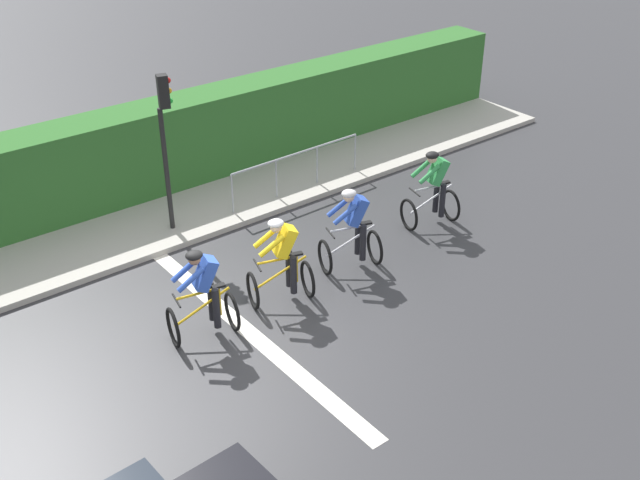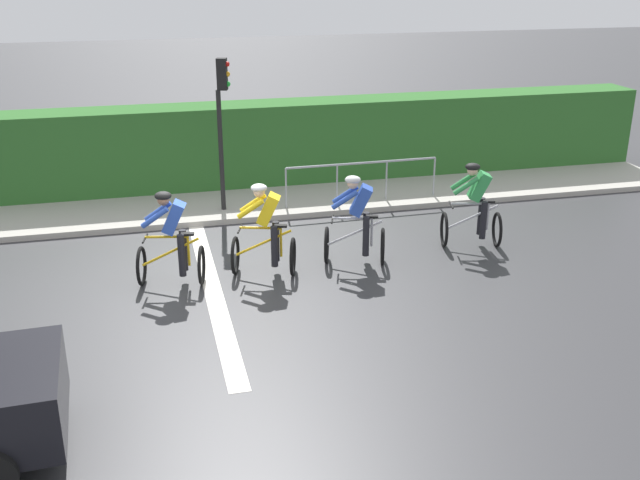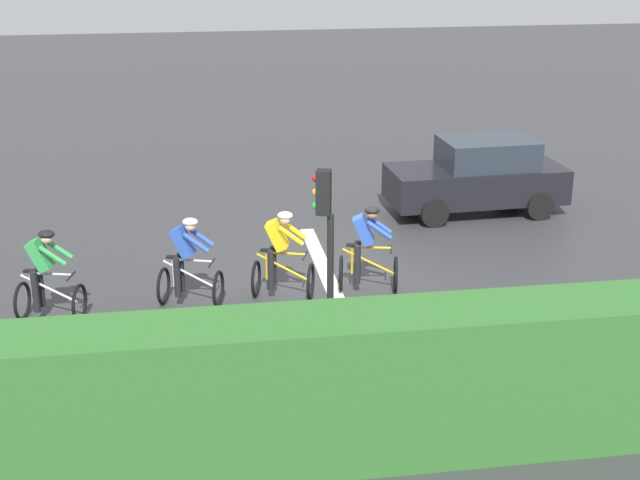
{
  "view_description": "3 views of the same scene",
  "coord_description": "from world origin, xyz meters",
  "views": [
    {
      "loc": [
        9.09,
        -5.4,
        7.81
      ],
      "look_at": [
        -0.02,
        1.79,
        1.08
      ],
      "focal_mm": 43.09,
      "sensor_mm": 36.0,
      "label": 1
    },
    {
      "loc": [
        11.78,
        -0.89,
        5.32
      ],
      "look_at": [
        0.99,
        1.78,
        1.03
      ],
      "focal_mm": 41.82,
      "sensor_mm": 36.0,
      "label": 2
    },
    {
      "loc": [
        -15.53,
        2.79,
        6.69
      ],
      "look_at": [
        -0.32,
        0.39,
        1.12
      ],
      "focal_mm": 50.9,
      "sensor_mm": 36.0,
      "label": 3
    }
  ],
  "objects": [
    {
      "name": "pedestrian_railing_kerbside",
      "position": [
        -3.43,
        3.83,
        0.79
      ],
      "size": [
        0.11,
        3.49,
        1.03
      ],
      "color": "#999EA3",
      "rests_on": "ground"
    },
    {
      "name": "cyclist_fourth",
      "position": [
        -0.16,
        -0.5,
        0.8
      ],
      "size": [
        0.89,
        1.2,
        1.66
      ],
      "color": "black",
      "rests_on": "ground"
    },
    {
      "name": "stone_wall_low",
      "position": [
        -5.23,
        2.0,
        0.21
      ],
      "size": [
        0.44,
        19.34,
        0.41
      ],
      "primitive_type": "cube",
      "color": "gray",
      "rests_on": "ground"
    },
    {
      "name": "road_marking_stop_line",
      "position": [
        0.0,
        0.1,
        0.0
      ],
      "size": [
        7.0,
        0.3,
        0.01
      ],
      "primitive_type": "cube",
      "color": "silver",
      "rests_on": "ground"
    },
    {
      "name": "cyclist_second",
      "position": [
        -0.3,
        2.79,
        0.8
      ],
      "size": [
        0.97,
        1.23,
        1.66
      ],
      "color": "black",
      "rests_on": "ground"
    },
    {
      "name": "cyclist_mid",
      "position": [
        -0.2,
        1.1,
        0.8
      ],
      "size": [
        0.97,
        1.23,
        1.66
      ],
      "color": "black",
      "rests_on": "ground"
    },
    {
      "name": "sidewalk_kerb",
      "position": [
        -4.33,
        2.0,
        0.06
      ],
      "size": [
        2.8,
        19.34,
        0.12
      ],
      "primitive_type": "cube",
      "color": "#ADA89E",
      "rests_on": "ground"
    },
    {
      "name": "cyclist_lead",
      "position": [
        -0.57,
        5.2,
        0.8
      ],
      "size": [
        0.92,
        1.21,
        1.66
      ],
      "color": "black",
      "rests_on": "ground"
    },
    {
      "name": "ground_plane",
      "position": [
        0.0,
        0.0,
        0.0
      ],
      "size": [
        80.0,
        80.0,
        0.0
      ],
      "primitive_type": "plane",
      "color": "#333335"
    },
    {
      "name": "hedge_wall",
      "position": [
        -5.53,
        2.0,
        1.01
      ],
      "size": [
        1.1,
        19.34,
        2.02
      ],
      "primitive_type": "cube",
      "color": "#2D6628",
      "rests_on": "ground"
    },
    {
      "name": "traffic_light_near_crossing",
      "position": [
        -3.59,
        0.82,
        2.22
      ],
      "size": [
        0.25,
        0.31,
        3.34
      ],
      "color": "black",
      "rests_on": "ground"
    }
  ]
}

